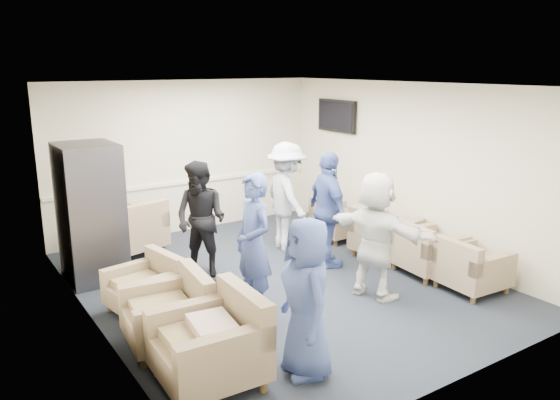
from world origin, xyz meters
TOP-DOWN VIEW (x-y plane):
  - floor at (0.00, 0.00)m, footprint 6.00×6.00m
  - ceiling at (0.00, 0.00)m, footprint 6.00×6.00m
  - back_wall at (0.00, 3.00)m, footprint 5.00×0.02m
  - front_wall at (0.00, -3.00)m, footprint 5.00×0.02m
  - left_wall at (-2.50, 0.00)m, footprint 0.02×6.00m
  - right_wall at (2.50, 0.00)m, footprint 0.02×6.00m
  - chair_rail at (0.00, 2.98)m, footprint 4.98×0.04m
  - tv at (2.44, 1.80)m, footprint 0.10×1.00m
  - armchair_left_near at (-1.87, -1.73)m, footprint 0.98×0.98m
  - armchair_left_mid at (-1.92, -0.82)m, footprint 0.93×0.93m
  - armchair_left_far at (-1.86, 0.11)m, footprint 0.87×0.87m
  - armchair_right_near at (1.94, -1.66)m, footprint 0.83×0.83m
  - armchair_right_midnear at (1.94, -0.90)m, footprint 0.90×0.90m
  - armchair_right_midfar at (1.91, -0.06)m, footprint 0.97×0.97m
  - armchair_right_far at (1.91, 1.10)m, footprint 0.78×0.78m
  - armchair_corner at (-1.33, 2.27)m, footprint 1.14×1.14m
  - vending_machine at (-2.09, 1.57)m, footprint 0.78×0.91m
  - backpack at (-0.99, -0.24)m, footprint 0.28×0.23m
  - pillow at (-1.89, -1.73)m, footprint 0.44×0.55m
  - person_front_left at (-1.05, -2.08)m, footprint 0.68×0.88m
  - person_mid_left at (-0.76, -0.59)m, footprint 0.42×0.63m
  - person_back_left at (-0.77, 0.84)m, footprint 0.95×1.01m
  - person_back_right at (0.88, 1.11)m, footprint 0.80×1.22m
  - person_mid_right at (0.95, 0.13)m, footprint 0.61×1.08m
  - person_front_right at (0.78, -1.08)m, footprint 0.86×1.62m

SIDE VIEW (x-z plane):
  - floor at x=0.00m, z-range 0.00..0.00m
  - backpack at x=-0.99m, z-range 0.01..0.43m
  - armchair_left_far at x=-1.86m, z-range 0.00..0.60m
  - armchair_right_far at x=1.91m, z-range 0.00..0.61m
  - armchair_right_near at x=1.94m, z-range 0.00..0.63m
  - armchair_right_midnear at x=1.94m, z-range 0.00..0.66m
  - armchair_left_mid at x=-1.92m, z-range 0.00..0.67m
  - armchair_right_midfar at x=1.91m, z-range 0.00..0.69m
  - armchair_corner at x=-1.33m, z-range 0.00..0.75m
  - armchair_left_near at x=-1.87m, z-range 0.00..0.75m
  - pillow at x=-1.89m, z-range 0.50..0.64m
  - person_front_left at x=-1.05m, z-range 0.00..1.58m
  - person_back_left at x=-0.77m, z-range 0.00..1.65m
  - person_front_right at x=0.78m, z-range 0.00..1.66m
  - person_mid_left at x=-0.76m, z-range 0.00..1.72m
  - person_mid_right at x=0.95m, z-range 0.00..1.74m
  - person_back_right at x=0.88m, z-range 0.00..1.77m
  - chair_rail at x=0.00m, z-range 0.87..0.93m
  - vending_machine at x=-2.09m, z-range 0.00..1.93m
  - back_wall at x=0.00m, z-range 0.00..2.70m
  - front_wall at x=0.00m, z-range 0.00..2.70m
  - left_wall at x=-2.50m, z-range 0.00..2.70m
  - right_wall at x=2.50m, z-range 0.00..2.70m
  - tv at x=2.44m, z-range 1.76..2.34m
  - ceiling at x=0.00m, z-range 2.70..2.70m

